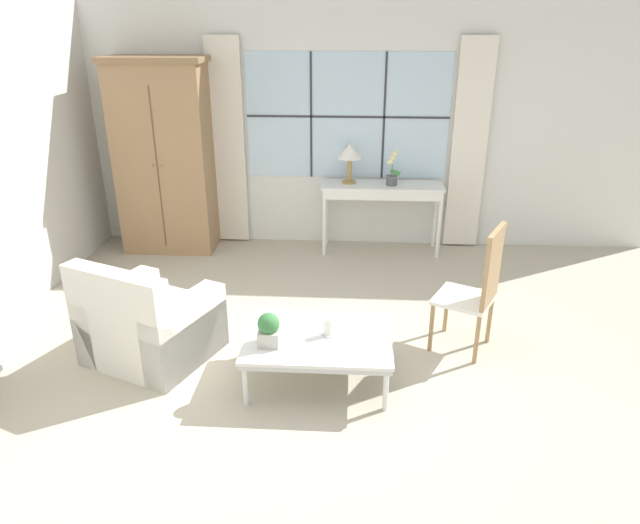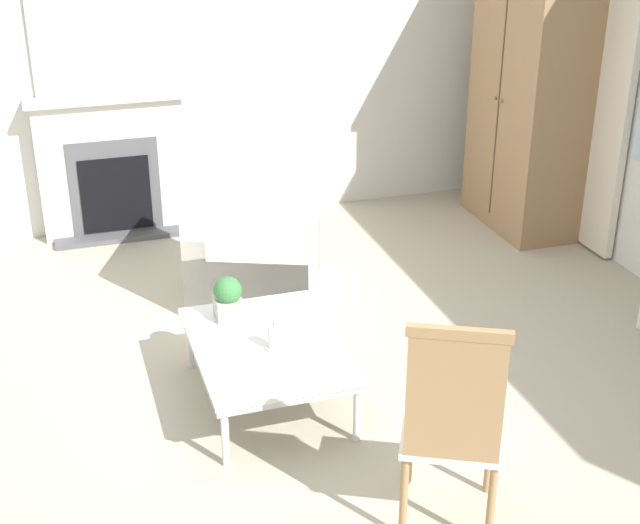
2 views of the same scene
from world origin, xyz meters
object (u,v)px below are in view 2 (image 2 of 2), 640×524
at_px(fireplace, 111,155).
at_px(side_chair_wooden, 453,419).
at_px(potted_plant_small, 228,298).
at_px(armoire, 531,92).
at_px(armchair_upholstered, 250,254).
at_px(coffee_table, 267,349).
at_px(pillar_candle, 274,337).

distance_m(fireplace, side_chair_wooden, 4.15).
bearing_deg(potted_plant_small, armoire, 119.62).
relative_size(fireplace, armchair_upholstered, 1.69).
relative_size(side_chair_wooden, coffee_table, 1.00).
xyz_separation_m(fireplace, coffee_table, (2.76, 0.54, -0.31)).
relative_size(armchair_upholstered, pillar_candle, 7.42).
relative_size(fireplace, side_chair_wooden, 1.77).
height_order(fireplace, pillar_candle, fireplace).
xyz_separation_m(fireplace, potted_plant_small, (2.41, 0.40, -0.15)).
height_order(armchair_upholstered, pillar_candle, armchair_upholstered).
relative_size(fireplace, armoire, 0.88).
distance_m(potted_plant_small, pillar_candle, 0.45).
bearing_deg(pillar_candle, armoire, 127.29).
bearing_deg(potted_plant_small, pillar_candle, 20.33).
bearing_deg(potted_plant_small, side_chair_wooden, 21.63).
bearing_deg(side_chair_wooden, pillar_candle, -157.92).
relative_size(coffee_table, potted_plant_small, 4.33).
height_order(armoire, side_chair_wooden, armoire).
bearing_deg(fireplace, pillar_candle, 11.17).
xyz_separation_m(fireplace, side_chair_wooden, (4.02, 1.04, -0.05)).
xyz_separation_m(side_chair_wooden, pillar_candle, (-1.19, -0.48, -0.16)).
relative_size(armoire, potted_plant_small, 8.71).
bearing_deg(fireplace, coffee_table, 11.01).
height_order(side_chair_wooden, potted_plant_small, side_chair_wooden).
bearing_deg(side_chair_wooden, fireplace, -165.48).
distance_m(armoire, coffee_table, 3.38).
relative_size(armchair_upholstered, side_chair_wooden, 1.04).
bearing_deg(armoire, pillar_candle, -52.71).
bearing_deg(pillar_candle, fireplace, -168.83).
height_order(armoire, armchair_upholstered, armoire).
distance_m(fireplace, armchair_upholstered, 1.62).
xyz_separation_m(side_chair_wooden, potted_plant_small, (-1.61, -0.64, -0.10)).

